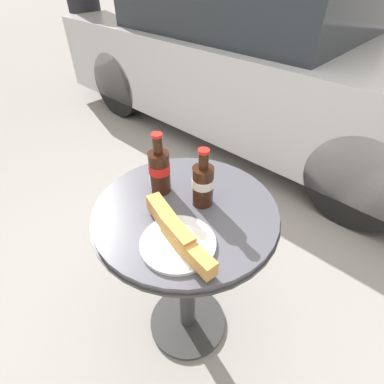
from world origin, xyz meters
TOP-DOWN VIEW (x-y plane):
  - ground_plane at (0.00, 0.00)m, footprint 30.00×30.00m
  - bistro_table at (0.00, 0.00)m, footprint 0.63×0.63m
  - cola_bottle_left at (0.02, 0.06)m, footprint 0.07×0.07m
  - cola_bottle_right at (-0.13, 0.01)m, footprint 0.07×0.07m
  - lunch_plate_near at (0.09, -0.13)m, footprint 0.33×0.22m
  - parked_car at (-0.98, 2.03)m, footprint 3.93×1.73m

SIDE VIEW (x-z plane):
  - ground_plane at x=0.00m, z-range 0.00..0.00m
  - bistro_table at x=0.00m, z-range 0.18..0.94m
  - parked_car at x=-0.98m, z-range -0.02..1.26m
  - lunch_plate_near at x=0.09m, z-range 0.75..0.82m
  - cola_bottle_left at x=0.02m, z-range 0.74..0.94m
  - cola_bottle_right at x=-0.13m, z-range 0.73..0.96m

